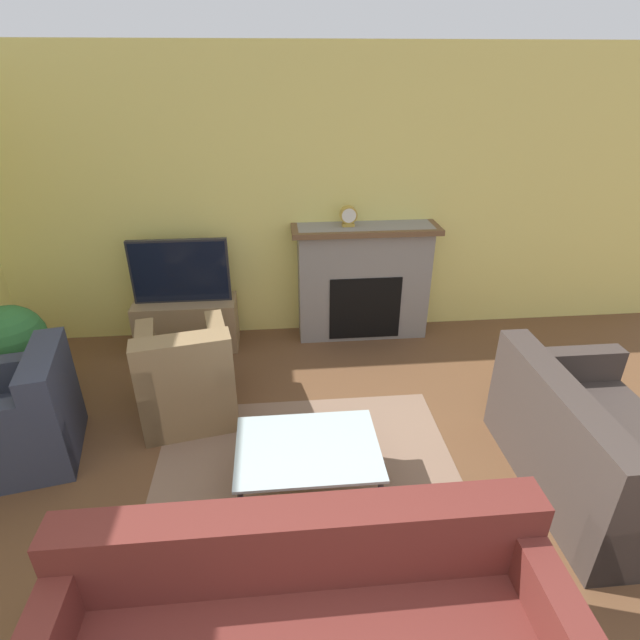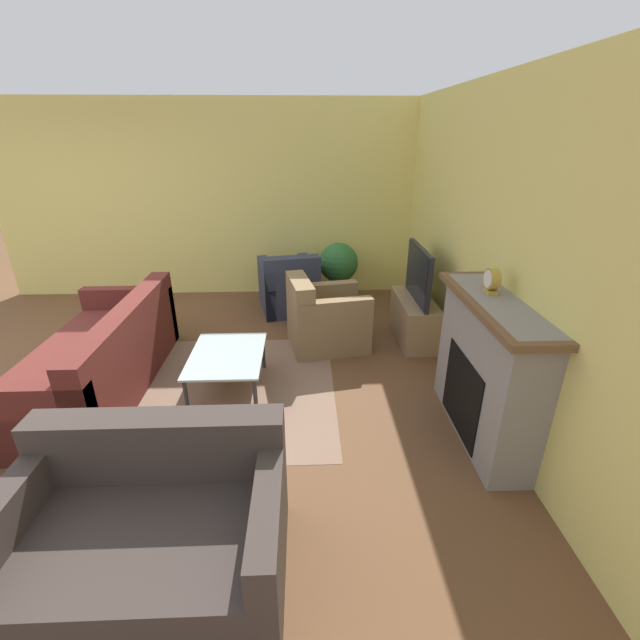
% 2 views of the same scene
% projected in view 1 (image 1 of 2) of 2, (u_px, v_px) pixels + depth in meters
% --- Properties ---
extents(wall_back, '(8.26, 0.06, 2.70)m').
position_uv_depth(wall_back, '(276.00, 202.00, 4.72)').
color(wall_back, '#EADB72').
rests_on(wall_back, ground_plane).
extents(area_rug, '(2.10, 1.87, 0.00)m').
position_uv_depth(area_rug, '(308.00, 484.00, 3.35)').
color(area_rug, '#896B56').
rests_on(area_rug, ground_plane).
extents(fireplace, '(1.40, 0.39, 1.15)m').
position_uv_depth(fireplace, '(363.00, 280.00, 4.96)').
color(fireplace, gray).
rests_on(fireplace, ground_plane).
extents(tv_stand, '(0.96, 0.39, 0.50)m').
position_uv_depth(tv_stand, '(187.00, 324.00, 4.88)').
color(tv_stand, '#997A56').
rests_on(tv_stand, ground_plane).
extents(tv, '(0.90, 0.06, 0.61)m').
position_uv_depth(tv, '(180.00, 271.00, 4.62)').
color(tv, '#232328').
rests_on(tv, tv_stand).
extents(couch_loveseat, '(0.94, 1.43, 0.82)m').
position_uv_depth(couch_loveseat, '(595.00, 452.00, 3.22)').
color(couch_loveseat, '#3D332D').
rests_on(couch_loveseat, ground_plane).
extents(armchair_by_window, '(1.00, 0.88, 0.82)m').
position_uv_depth(armchair_by_window, '(12.00, 424.00, 3.45)').
color(armchair_by_window, '#33384C').
rests_on(armchair_by_window, ground_plane).
extents(armchair_accent, '(0.83, 0.94, 0.82)m').
position_uv_depth(armchair_accent, '(187.00, 380.00, 3.93)').
color(armchair_accent, '#8C704C').
rests_on(armchair_accent, ground_plane).
extents(coffee_table, '(0.90, 0.67, 0.38)m').
position_uv_depth(coffee_table, '(308.00, 451.00, 3.14)').
color(coffee_table, '#333338').
rests_on(coffee_table, ground_plane).
extents(potted_plant, '(0.55, 0.55, 0.86)m').
position_uv_depth(potted_plant, '(11.00, 343.00, 3.92)').
color(potted_plant, beige).
rests_on(potted_plant, ground_plane).
extents(mantel_clock, '(0.16, 0.07, 0.19)m').
position_uv_depth(mantel_clock, '(348.00, 216.00, 4.64)').
color(mantel_clock, '#B79338').
rests_on(mantel_clock, fireplace).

